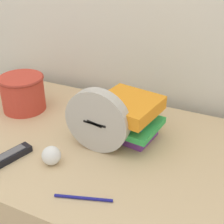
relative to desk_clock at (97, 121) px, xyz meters
The scene contains 7 objects.
desk 0.48m from the desk_clock, 154.72° to the left, with size 1.30×0.67×0.75m.
desk_clock is the anchor object (origin of this frame).
book_stack 0.12m from the desk_clock, 65.49° to the left, with size 0.24×0.21×0.14m.
basket 0.40m from the desk_clock, 163.23° to the left, with size 0.17×0.17×0.13m.
tv_remote 0.29m from the desk_clock, 142.52° to the right, with size 0.08×0.16×0.02m.
crumpled_paper_ball 0.17m from the desk_clock, 126.55° to the right, with size 0.06×0.06×0.06m.
pen 0.24m from the desk_clock, 72.28° to the right, with size 0.15×0.05×0.01m.
Camera 1 is at (0.44, -0.40, 1.33)m, focal length 50.00 mm.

